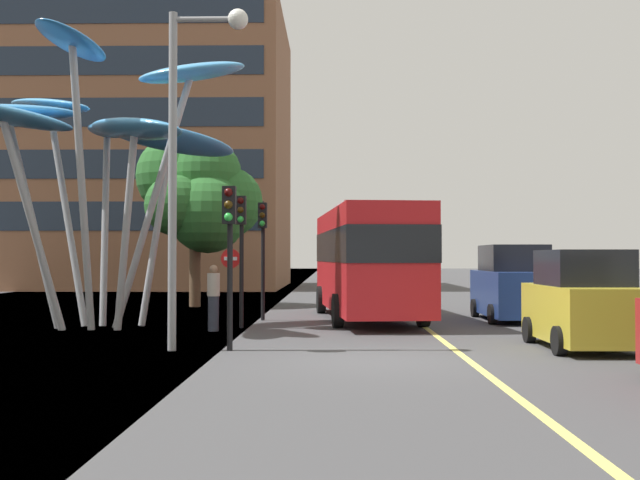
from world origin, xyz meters
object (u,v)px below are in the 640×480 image
object	(u,v)px
traffic_light_kerb_near	(229,231)
pedestrian	(213,298)
street_lamp	(191,131)
car_parked_mid	(583,303)
no_entry_sign	(231,273)
car_parked_far	(513,285)
traffic_light_kerb_far	(241,232)
leaf_sculpture	(98,124)
traffic_light_island_mid	(263,235)
red_bus	(367,256)

from	to	relation	value
traffic_light_kerb_near	pedestrian	distance (m)	4.79
traffic_light_kerb_near	street_lamp	xyz separation A→B (m)	(-0.84, 0.08, 2.17)
traffic_light_kerb_near	car_parked_mid	bearing A→B (deg)	4.20
no_entry_sign	pedestrian	bearing A→B (deg)	-91.78
traffic_light_kerb_near	no_entry_sign	distance (m)	7.32
car_parked_far	pedestrian	xyz separation A→B (m)	(-8.90, -3.58, -0.21)
traffic_light_kerb_far	no_entry_sign	distance (m)	2.38
traffic_light_kerb_far	leaf_sculpture	bearing A→B (deg)	-179.87
no_entry_sign	traffic_light_kerb_near	bearing A→B (deg)	-82.56
traffic_light_kerb_near	traffic_light_kerb_far	xyz separation A→B (m)	(-0.38, 5.19, 0.15)
traffic_light_kerb_near	pedestrian	xyz separation A→B (m)	(-1.02, 4.38, -1.64)
leaf_sculpture	traffic_light_island_mid	xyz separation A→B (m)	(4.41, 2.64, -3.07)
traffic_light_island_mid	red_bus	bearing A→B (deg)	6.31
traffic_light_kerb_near	pedestrian	bearing A→B (deg)	103.16
car_parked_far	red_bus	bearing A→B (deg)	177.23
red_bus	traffic_light_kerb_far	xyz separation A→B (m)	(-3.67, -2.99, 0.67)
street_lamp	pedestrian	distance (m)	5.75
leaf_sculpture	no_entry_sign	bearing A→B (deg)	29.79
car_parked_far	car_parked_mid	bearing A→B (deg)	-91.76
leaf_sculpture	car_parked_far	bearing A→B (deg)	12.74
red_bus	street_lamp	distance (m)	9.49
red_bus	pedestrian	distance (m)	5.86
traffic_light_kerb_near	traffic_light_kerb_far	bearing A→B (deg)	94.16
traffic_light_island_mid	pedestrian	distance (m)	4.01
car_parked_mid	no_entry_sign	size ratio (longest dim) A/B	1.69
traffic_light_kerb_near	traffic_light_island_mid	bearing A→B (deg)	90.12
car_parked_far	no_entry_sign	world-z (taller)	car_parked_far
red_bus	leaf_sculpture	bearing A→B (deg)	-158.74
street_lamp	traffic_light_kerb_near	bearing A→B (deg)	-5.31
leaf_sculpture	car_parked_far	distance (m)	13.45
street_lamp	no_entry_sign	distance (m)	7.79
car_parked_mid	pedestrian	bearing A→B (deg)	156.22
traffic_light_kerb_far	street_lamp	world-z (taller)	street_lamp
traffic_light_kerb_far	no_entry_sign	world-z (taller)	traffic_light_kerb_far
traffic_light_island_mid	no_entry_sign	bearing A→B (deg)	-145.28
leaf_sculpture	car_parked_mid	size ratio (longest dim) A/B	2.28
street_lamp	pedestrian	bearing A→B (deg)	92.40
red_bus	car_parked_mid	xyz separation A→B (m)	(4.36, -7.63, -1.02)
traffic_light_island_mid	car_parked_far	distance (m)	8.05
leaf_sculpture	traffic_light_kerb_far	size ratio (longest dim) A/B	2.34
car_parked_mid	pedestrian	size ratio (longest dim) A/B	2.14
street_lamp	pedestrian	world-z (taller)	street_lamp
car_parked_mid	traffic_light_kerb_near	bearing A→B (deg)	-175.80
car_parked_far	street_lamp	bearing A→B (deg)	-137.86
car_parked_far	street_lamp	xyz separation A→B (m)	(-8.72, -7.89, 3.60)
traffic_light_kerb_near	pedestrian	world-z (taller)	traffic_light_kerb_near
traffic_light_kerb_near	traffic_light_kerb_far	size ratio (longest dim) A/B	0.94
red_bus	traffic_light_kerb_near	size ratio (longest dim) A/B	2.82
traffic_light_island_mid	traffic_light_kerb_far	bearing A→B (deg)	-97.84
traffic_light_kerb_near	traffic_light_island_mid	distance (m)	7.82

